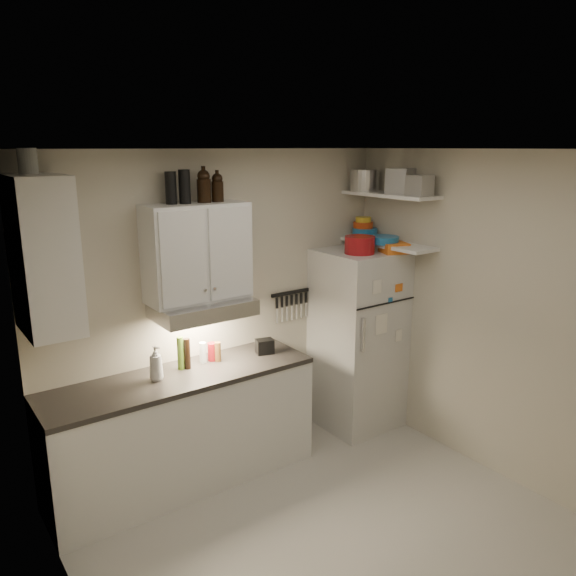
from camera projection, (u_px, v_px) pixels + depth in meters
floor at (334, 537)px, 3.88m from camera, size 3.20×3.00×0.02m
ceiling at (344, 147)px, 3.24m from camera, size 3.20×3.00×0.02m
back_wall at (222, 306)px, 4.75m from camera, size 3.20×0.02×2.60m
left_wall at (80, 433)px, 2.65m from camera, size 0.02×3.00×2.60m
right_wall at (492, 316)px, 4.47m from camera, size 0.02×3.00×2.60m
base_cabinet at (183, 432)px, 4.40m from camera, size 2.10×0.60×0.88m
countertop at (180, 377)px, 4.29m from camera, size 2.10×0.62×0.04m
upper_cabinet at (197, 252)px, 4.31m from camera, size 0.80×0.33×0.75m
side_cabinet at (43, 255)px, 3.53m from camera, size 0.33×0.55×1.00m
range_hood at (203, 309)px, 4.37m from camera, size 0.76×0.46×0.12m
fridge at (358, 339)px, 5.29m from camera, size 0.70×0.68×1.70m
shelf_hi at (390, 195)px, 4.97m from camera, size 0.30×0.95×0.03m
shelf_lo at (388, 244)px, 5.07m from camera, size 0.30×0.95×0.03m
knife_strip at (291, 293)px, 5.12m from camera, size 0.42×0.02×0.03m
dutch_oven at (360, 245)px, 4.92m from camera, size 0.31×0.31×0.15m
book_stack at (393, 247)px, 4.99m from camera, size 0.30×0.33×0.09m
spice_jar at (376, 245)px, 5.06m from camera, size 0.08×0.08×0.11m
stock_pot at (364, 180)px, 5.16m from camera, size 0.31×0.31×0.19m
tin_a at (401, 181)px, 4.87m from camera, size 0.27×0.25×0.22m
tin_b at (420, 185)px, 4.65m from camera, size 0.19×0.19×0.17m
bowl_teal at (365, 233)px, 5.30m from camera, size 0.23×0.23×0.09m
bowl_orange at (363, 225)px, 5.30m from camera, size 0.19×0.19×0.06m
bowl_yellow at (363, 219)px, 5.29m from camera, size 0.15×0.15×0.05m
plates at (384, 240)px, 5.00m from camera, size 0.32×0.32×0.06m
growler_a at (204, 186)px, 4.25m from camera, size 0.14×0.14×0.25m
growler_b at (217, 187)px, 4.32m from camera, size 0.10×0.10×0.22m
thermos_a at (185, 187)px, 4.17m from camera, size 0.10×0.10×0.25m
thermos_b at (171, 188)px, 4.13m from camera, size 0.08×0.08×0.24m
side_jar at (28, 161)px, 3.47m from camera, size 0.15×0.15×0.16m
soap_bottle at (156, 361)px, 4.16m from camera, size 0.14×0.15×0.30m
pepper_mill at (218, 352)px, 4.54m from camera, size 0.05×0.05×0.16m
oil_bottle at (180, 353)px, 4.37m from camera, size 0.06×0.06×0.27m
vinegar_bottle at (187, 354)px, 4.38m from camera, size 0.06×0.06×0.25m
clear_bottle at (203, 353)px, 4.52m from camera, size 0.06×0.06×0.17m
red_jar at (212, 352)px, 4.56m from camera, size 0.08×0.08×0.15m
caddy at (265, 346)px, 4.72m from camera, size 0.17×0.14×0.12m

